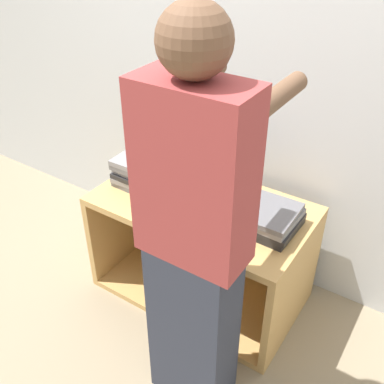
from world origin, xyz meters
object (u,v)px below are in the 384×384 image
at_px(laptop_stack_left, 148,171).
at_px(person, 195,243).
at_px(laptop_open, 209,189).
at_px(laptop_stack_right, 264,216).

height_order(laptop_stack_left, person, person).
bearing_deg(person, laptop_open, 116.81).
relative_size(laptop_stack_right, person, 0.19).
bearing_deg(laptop_stack_right, person, -94.16).
bearing_deg(laptop_stack_right, laptop_open, 170.03).
height_order(laptop_open, person, person).
xyz_separation_m(laptop_stack_right, person, (-0.04, -0.54, 0.19)).
bearing_deg(laptop_open, laptop_stack_left, -169.10).
xyz_separation_m(laptop_open, laptop_stack_left, (-0.34, -0.07, 0.03)).
bearing_deg(laptop_open, laptop_stack_right, -9.97).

